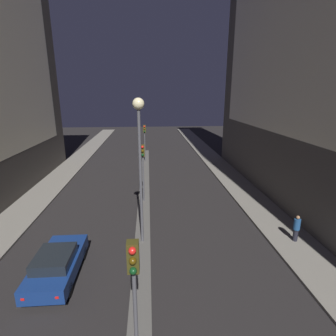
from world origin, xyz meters
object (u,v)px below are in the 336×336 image
(traffic_light_near, at_px, (134,281))
(street_lamp, at_px, (139,141))
(pedestrian_on_right_sidewalk, at_px, (296,228))
(traffic_light_mid, at_px, (143,160))
(traffic_light_far, at_px, (145,135))
(car_left_lane, at_px, (57,264))

(traffic_light_near, bearing_deg, street_lamp, 90.00)
(street_lamp, distance_m, pedestrian_on_right_sidewalk, 10.12)
(street_lamp, xyz_separation_m, pedestrian_on_right_sidewalk, (8.77, -0.62, -5.00))
(traffic_light_mid, bearing_deg, traffic_light_far, 90.00)
(traffic_light_near, relative_size, car_left_lane, 1.05)
(street_lamp, bearing_deg, car_left_lane, -145.58)
(street_lamp, height_order, pedestrian_on_right_sidewalk, street_lamp)
(traffic_light_near, distance_m, traffic_light_mid, 13.27)
(traffic_light_far, distance_m, car_left_lane, 21.44)
(traffic_light_near, distance_m, car_left_lane, 6.72)
(street_lamp, relative_size, pedestrian_on_right_sidewalk, 5.10)
(traffic_light_mid, bearing_deg, car_left_lane, -114.49)
(traffic_light_near, height_order, pedestrian_on_right_sidewalk, traffic_light_near)
(traffic_light_near, distance_m, traffic_light_far, 25.69)
(car_left_lane, distance_m, pedestrian_on_right_sidewalk, 12.81)
(traffic_light_mid, xyz_separation_m, traffic_light_far, (0.00, 12.42, 0.00))
(traffic_light_near, relative_size, traffic_light_far, 1.00)
(traffic_light_mid, relative_size, street_lamp, 0.56)
(car_left_lane, height_order, pedestrian_on_right_sidewalk, pedestrian_on_right_sidewalk)
(traffic_light_far, bearing_deg, street_lamp, -90.00)
(traffic_light_near, relative_size, street_lamp, 0.56)
(car_left_lane, bearing_deg, pedestrian_on_right_sidewalk, 9.12)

